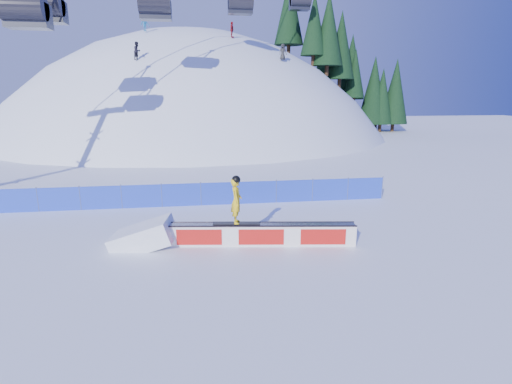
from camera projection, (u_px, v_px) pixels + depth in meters
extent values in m
plane|color=white|center=(178.00, 236.00, 16.48)|extent=(160.00, 160.00, 0.00)
sphere|color=white|center=(196.00, 252.00, 61.18)|extent=(64.00, 64.00, 64.00)
cylinder|color=#301F13|center=(290.00, 51.00, 55.28)|extent=(0.50, 0.50, 1.40)
cone|color=black|center=(291.00, 22.00, 54.39)|extent=(2.72, 2.72, 6.18)
cylinder|color=#301F13|center=(306.00, 66.00, 58.94)|extent=(0.50, 0.50, 1.40)
cone|color=black|center=(307.00, 27.00, 57.64)|extent=(4.21, 4.21, 9.57)
cylinder|color=#301F13|center=(310.00, 63.00, 56.06)|extent=(0.50, 0.50, 1.40)
cone|color=black|center=(312.00, 27.00, 54.92)|extent=(3.63, 3.63, 8.25)
cylinder|color=#301F13|center=(337.00, 78.00, 51.99)|extent=(0.50, 0.50, 1.40)
cone|color=black|center=(339.00, 46.00, 51.02)|extent=(3.00, 3.00, 6.81)
cylinder|color=#301F13|center=(325.00, 78.00, 58.51)|extent=(0.50, 0.50, 1.40)
cone|color=black|center=(326.00, 49.00, 57.54)|extent=(3.01, 3.01, 6.84)
cylinder|color=#301F13|center=(337.00, 97.00, 62.01)|extent=(0.50, 0.50, 1.40)
cone|color=black|center=(339.00, 72.00, 61.09)|extent=(2.84, 2.84, 6.45)
cylinder|color=#301F13|center=(351.00, 107.00, 60.64)|extent=(0.50, 0.50, 1.40)
cone|color=black|center=(353.00, 71.00, 59.37)|extent=(4.09, 4.09, 9.30)
cylinder|color=#301F13|center=(371.00, 128.00, 59.50)|extent=(0.50, 0.50, 1.40)
cone|color=black|center=(373.00, 100.00, 58.53)|extent=(3.02, 3.02, 6.87)
cylinder|color=#301F13|center=(375.00, 127.00, 62.10)|extent=(0.50, 0.50, 1.40)
cone|color=black|center=(377.00, 98.00, 61.04)|extent=(3.31, 3.31, 7.52)
cylinder|color=#301F13|center=(384.00, 128.00, 59.31)|extent=(0.50, 0.50, 1.40)
cone|color=black|center=(387.00, 98.00, 58.24)|extent=(3.34, 3.34, 7.59)
cylinder|color=#301F13|center=(400.00, 128.00, 59.41)|extent=(0.50, 0.50, 1.40)
cone|color=black|center=(402.00, 100.00, 58.43)|extent=(3.02, 3.02, 6.86)
cube|color=blue|center=(181.00, 195.00, 20.66)|extent=(22.00, 0.03, 1.20)
cylinder|color=#434E79|center=(38.00, 199.00, 19.68)|extent=(0.05, 0.05, 1.30)
cylinder|color=#434E79|center=(80.00, 198.00, 19.96)|extent=(0.05, 0.05, 1.30)
cylinder|color=#434E79|center=(121.00, 196.00, 20.23)|extent=(0.05, 0.05, 1.30)
cylinder|color=#434E79|center=(162.00, 195.00, 20.51)|extent=(0.05, 0.05, 1.30)
cylinder|color=#434E79|center=(201.00, 193.00, 20.78)|extent=(0.05, 0.05, 1.30)
cylinder|color=#434E79|center=(239.00, 192.00, 21.06)|extent=(0.05, 0.05, 1.30)
cylinder|color=#434E79|center=(276.00, 191.00, 21.33)|extent=(0.05, 0.05, 1.30)
cylinder|color=#434E79|center=(312.00, 190.00, 21.61)|extent=(0.05, 0.05, 1.30)
cylinder|color=#434E79|center=(348.00, 188.00, 21.88)|extent=(0.05, 0.05, 1.30)
cylinder|color=#434E79|center=(382.00, 187.00, 22.16)|extent=(0.05, 0.05, 1.30)
cylinder|color=black|center=(23.00, 7.00, 22.86)|extent=(2.40, 1.50, 1.50)
cylinder|color=black|center=(155.00, 4.00, 30.43)|extent=(2.40, 1.50, 1.50)
cylinder|color=black|center=(241.00, 1.00, 38.84)|extent=(2.40, 1.50, 1.50)
cylinder|color=black|center=(301.00, 0.00, 48.10)|extent=(2.40, 1.50, 1.50)
cube|color=white|center=(261.00, 235.00, 15.41)|extent=(7.27, 1.43, 0.82)
cube|color=gray|center=(261.00, 224.00, 15.30)|extent=(7.20, 1.44, 0.04)
cube|color=black|center=(261.00, 226.00, 15.07)|extent=(7.21, 1.00, 0.05)
cube|color=black|center=(261.00, 222.00, 15.53)|extent=(7.21, 1.00, 0.05)
cube|color=red|center=(261.00, 237.00, 15.18)|extent=(6.85, 0.94, 0.61)
cube|color=red|center=(261.00, 233.00, 15.64)|extent=(6.85, 0.94, 0.61)
cube|color=black|center=(237.00, 223.00, 15.28)|extent=(1.83, 0.56, 0.03)
imported|color=yellow|center=(236.00, 201.00, 15.07)|extent=(0.48, 0.67, 1.74)
sphere|color=black|center=(236.00, 180.00, 14.87)|extent=(0.33, 0.33, 0.33)
imported|color=black|center=(137.00, 51.00, 37.56)|extent=(0.94, 1.01, 1.65)
imported|color=maroon|center=(232.00, 30.00, 44.09)|extent=(0.61, 1.03, 1.65)
imported|color=#1C70A8|center=(145.00, 23.00, 44.57)|extent=(1.23, 1.12, 1.65)
imported|color=#252525|center=(283.00, 52.00, 42.95)|extent=(0.90, 0.69, 1.65)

